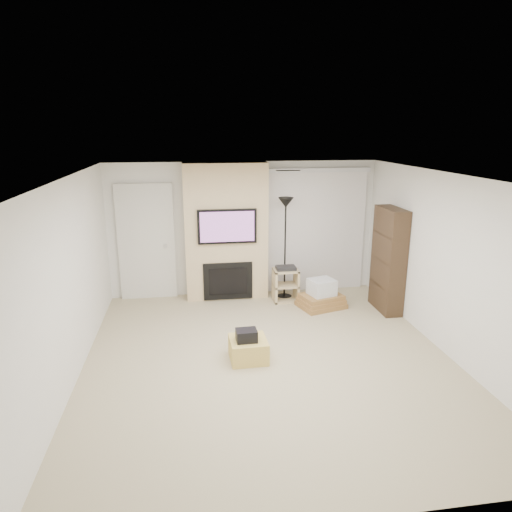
{
  "coord_description": "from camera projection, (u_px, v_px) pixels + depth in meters",
  "views": [
    {
      "loc": [
        -1.02,
        -5.59,
        3.07
      ],
      "look_at": [
        0.0,
        1.2,
        1.15
      ],
      "focal_mm": 32.0,
      "sensor_mm": 36.0,
      "label": 1
    }
  ],
  "objects": [
    {
      "name": "vertical_blinds",
      "position": [
        317.0,
        226.0,
        8.72
      ],
      "size": [
        1.98,
        0.1,
        2.37
      ],
      "color": "silver",
      "rests_on": "floor"
    },
    {
      "name": "bookshelf",
      "position": [
        388.0,
        260.0,
        7.8
      ],
      "size": [
        0.3,
        0.8,
        1.8
      ],
      "color": "#322316",
      "rests_on": "floor"
    },
    {
      "name": "ottoman",
      "position": [
        248.0,
        349.0,
        6.26
      ],
      "size": [
        0.51,
        0.51,
        0.3
      ],
      "primitive_type": "cube",
      "rotation": [
        0.0,
        0.0,
        0.03
      ],
      "color": "#DABA58",
      "rests_on": "floor"
    },
    {
      "name": "box_stack",
      "position": [
        321.0,
        297.0,
        8.09
      ],
      "size": [
        0.9,
        0.77,
        0.51
      ],
      "color": "#9D6F3A",
      "rests_on": "floor"
    },
    {
      "name": "av_stand",
      "position": [
        286.0,
        283.0,
        8.36
      ],
      "size": [
        0.45,
        0.38,
        0.66
      ],
      "color": "#D6BE8A",
      "rests_on": "floor"
    },
    {
      "name": "wall_left",
      "position": [
        70.0,
        282.0,
        5.6
      ],
      "size": [
        0.0,
        5.5,
        2.5
      ],
      "primitive_type": "cube",
      "rotation": [
        1.57,
        0.0,
        1.57
      ],
      "color": "white",
      "rests_on": "ground"
    },
    {
      "name": "hvac_vent",
      "position": [
        288.0,
        171.0,
        6.44
      ],
      "size": [
        0.35,
        0.18,
        0.01
      ],
      "primitive_type": "cube",
      "color": "silver",
      "rests_on": "ceiling"
    },
    {
      "name": "wall_right",
      "position": [
        447.0,
        265.0,
        6.31
      ],
      "size": [
        0.0,
        5.5,
        2.5
      ],
      "primitive_type": "cube",
      "rotation": [
        1.57,
        0.0,
        1.57
      ],
      "color": "white",
      "rests_on": "ground"
    },
    {
      "name": "black_bag",
      "position": [
        246.0,
        335.0,
        6.15
      ],
      "size": [
        0.29,
        0.23,
        0.16
      ],
      "primitive_type": "cube",
      "rotation": [
        0.0,
        0.0,
        0.03
      ],
      "color": "black",
      "rests_on": "ottoman"
    },
    {
      "name": "floor_lamp",
      "position": [
        286.0,
        220.0,
        8.2
      ],
      "size": [
        0.28,
        0.28,
        1.89
      ],
      "color": "black",
      "rests_on": "floor"
    },
    {
      "name": "ceiling",
      "position": [
        270.0,
        177.0,
        5.62
      ],
      "size": [
        5.0,
        5.5,
        0.0
      ],
      "primitive_type": "cube",
      "color": "white",
      "rests_on": "wall_back"
    },
    {
      "name": "fireplace_wall",
      "position": [
        226.0,
        233.0,
        8.33
      ],
      "size": [
        1.5,
        0.47,
        2.5
      ],
      "color": "beige",
      "rests_on": "floor"
    },
    {
      "name": "entry_door",
      "position": [
        147.0,
        243.0,
        8.34
      ],
      "size": [
        1.02,
        0.11,
        2.14
      ],
      "color": "silver",
      "rests_on": "floor"
    },
    {
      "name": "wall_back",
      "position": [
        244.0,
        229.0,
        8.58
      ],
      "size": [
        5.0,
        0.0,
        2.5
      ],
      "primitive_type": "cube",
      "rotation": [
        1.57,
        0.0,
        0.0
      ],
      "color": "white",
      "rests_on": "ground"
    },
    {
      "name": "wall_front",
      "position": [
        336.0,
        387.0,
        3.34
      ],
      "size": [
        5.0,
        0.0,
        2.5
      ],
      "primitive_type": "cube",
      "rotation": [
        1.57,
        0.0,
        0.0
      ],
      "color": "white",
      "rests_on": "ground"
    },
    {
      "name": "floor",
      "position": [
        269.0,
        359.0,
        6.29
      ],
      "size": [
        5.0,
        5.5,
        0.0
      ],
      "primitive_type": "cube",
      "color": "tan",
      "rests_on": "ground"
    }
  ]
}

